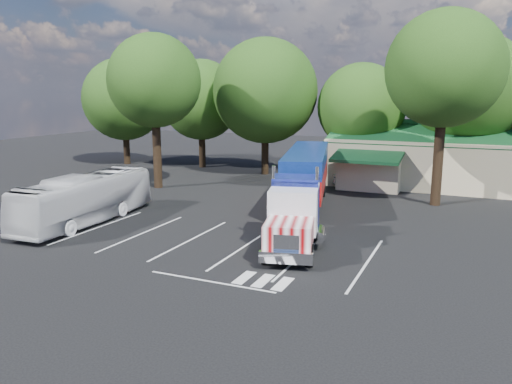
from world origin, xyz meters
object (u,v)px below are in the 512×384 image
at_px(bicycle, 304,189).
at_px(tour_bus, 86,199).
at_px(semi_truck, 304,179).
at_px(woman, 269,234).
at_px(silver_sedan, 359,178).

bearing_deg(bicycle, tour_bus, -120.62).
bearing_deg(semi_truck, tour_bus, -161.74).
distance_m(woman, tour_bus, 12.36).
xyz_separation_m(woman, bicycle, (-2.70, 13.58, -0.28)).
distance_m(woman, silver_sedan, 18.86).
bearing_deg(tour_bus, bicycle, 50.52).
xyz_separation_m(bicycle, tour_bus, (-9.64, -13.30, 0.98)).
relative_size(woman, silver_sedan, 0.35).
relative_size(semi_truck, woman, 12.65).
distance_m(semi_truck, bicycle, 6.48).
distance_m(semi_truck, woman, 7.89).
distance_m(woman, bicycle, 13.85).
xyz_separation_m(semi_truck, silver_sedan, (1.22, 11.15, -1.62)).
xyz_separation_m(woman, silver_sedan, (0.50, 18.85, -0.04)).
relative_size(tour_bus, silver_sedan, 2.37).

